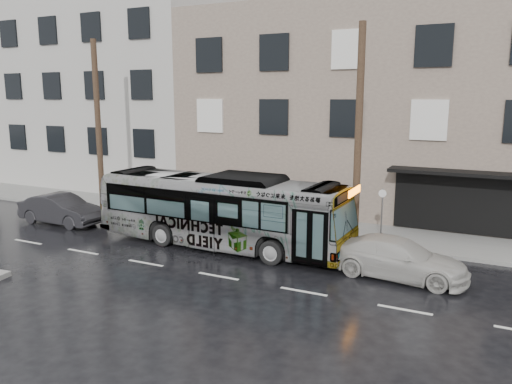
# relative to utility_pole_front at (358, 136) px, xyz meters

# --- Properties ---
(ground) EXTENTS (120.00, 120.00, 0.00)m
(ground) POSITION_rel_utility_pole_front_xyz_m (-6.50, -3.30, -4.65)
(ground) COLOR black
(ground) RESTS_ON ground
(sidewalk) EXTENTS (90.00, 3.60, 0.15)m
(sidewalk) POSITION_rel_utility_pole_front_xyz_m (-6.50, 1.60, -4.58)
(sidewalk) COLOR gray
(sidewalk) RESTS_ON ground
(building_taupe) EXTENTS (20.00, 12.00, 11.00)m
(building_taupe) POSITION_rel_utility_pole_front_xyz_m (-1.50, 9.40, 0.85)
(building_taupe) COLOR gray
(building_taupe) RESTS_ON ground
(building_grey) EXTENTS (26.00, 15.00, 16.00)m
(building_grey) POSITION_rel_utility_pole_front_xyz_m (-24.50, 10.90, 3.35)
(building_grey) COLOR #AFAEA6
(building_grey) RESTS_ON ground
(utility_pole_front) EXTENTS (0.30, 0.30, 9.00)m
(utility_pole_front) POSITION_rel_utility_pole_front_xyz_m (0.00, 0.00, 0.00)
(utility_pole_front) COLOR #4C3726
(utility_pole_front) RESTS_ON sidewalk
(utility_pole_rear) EXTENTS (0.30, 0.30, 9.00)m
(utility_pole_rear) POSITION_rel_utility_pole_front_xyz_m (-14.00, 0.00, 0.00)
(utility_pole_rear) COLOR #4C3726
(utility_pole_rear) RESTS_ON sidewalk
(sign_post) EXTENTS (0.06, 0.06, 2.40)m
(sign_post) POSITION_rel_utility_pole_front_xyz_m (1.10, 0.00, -3.30)
(sign_post) COLOR slate
(sign_post) RESTS_ON sidewalk
(bus) EXTENTS (11.26, 2.97, 3.12)m
(bus) POSITION_rel_utility_pole_front_xyz_m (-5.04, -2.62, -3.09)
(bus) COLOR #B2B2B2
(bus) RESTS_ON ground
(white_sedan) EXTENTS (4.91, 2.30, 1.39)m
(white_sedan) POSITION_rel_utility_pole_front_xyz_m (2.37, -3.11, -3.96)
(white_sedan) COLOR #B1AFA9
(white_sedan) RESTS_ON ground
(dark_sedan) EXTENTS (4.49, 1.59, 1.48)m
(dark_sedan) POSITION_rel_utility_pole_front_xyz_m (-14.03, -2.85, -3.91)
(dark_sedan) COLOR black
(dark_sedan) RESTS_ON ground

